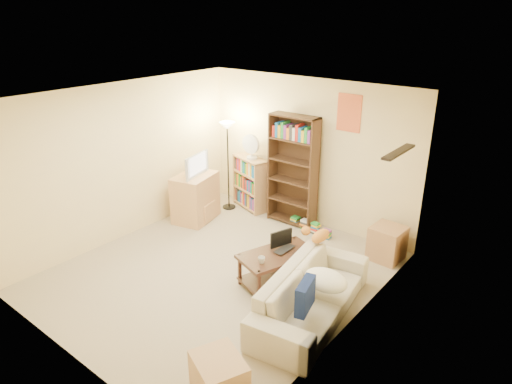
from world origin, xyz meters
TOP-DOWN VIEW (x-y plane):
  - room at (0.00, 0.01)m, footprint 4.50×4.54m
  - sofa at (1.55, -0.02)m, footprint 2.29×1.42m
  - navy_pillow at (1.72, -0.44)m, footprint 0.21×0.41m
  - cream_blanket at (1.69, 0.06)m, footprint 0.55×0.39m
  - tabby_cat at (1.17, 0.72)m, footprint 0.47×0.22m
  - coffee_table at (0.81, 0.29)m, footprint 0.88×1.16m
  - laptop at (0.88, 0.42)m, footprint 0.35×0.23m
  - laptop_screen at (0.74, 0.47)m, footprint 0.13×0.33m
  - mug at (0.79, -0.04)m, footprint 0.18×0.18m
  - tv_remote at (1.04, 0.58)m, footprint 0.06×0.19m
  - tv_stand at (-1.52, 1.05)m, footprint 0.72×0.88m
  - television at (-1.52, 1.05)m, footprint 0.72×0.39m
  - tall_bookshelf at (-0.12, 2.00)m, footprint 0.86×0.30m
  - short_bookshelf at (-1.09, 2.05)m, footprint 0.82×0.53m
  - desk_fan at (-1.03, 2.00)m, footprint 0.35×0.20m
  - floor_lamp at (-1.40, 1.79)m, footprint 0.28×0.28m
  - side_table at (1.71, 1.84)m, footprint 0.48×0.48m
  - end_cabinet at (1.53, -1.65)m, footprint 0.65×0.61m
  - book_stacks at (0.34, 1.92)m, footprint 0.86×0.25m

SIDE VIEW (x-z plane):
  - book_stacks at x=0.34m, z-range -0.01..0.17m
  - end_cabinet at x=1.53m, z-range 0.00..0.43m
  - side_table at x=1.71m, z-range 0.00..0.52m
  - sofa at x=1.55m, z-range 0.00..0.60m
  - coffee_table at x=0.81m, z-range 0.07..0.53m
  - tv_stand at x=-1.52m, z-range 0.00..0.83m
  - tv_remote at x=1.04m, z-range 0.46..0.48m
  - laptop at x=0.88m, z-range 0.46..0.48m
  - short_bookshelf at x=-1.09m, z-range 0.00..0.99m
  - mug at x=0.79m, z-range 0.46..0.54m
  - cream_blanket at x=1.69m, z-range 0.39..0.63m
  - navy_pillow at x=1.72m, z-range 0.39..0.75m
  - laptop_screen at x=0.74m, z-range 0.48..0.71m
  - tabby_cat at x=1.17m, z-range 0.60..0.76m
  - tall_bookshelf at x=-0.12m, z-range 0.05..1.96m
  - television at x=-1.52m, z-range 0.83..1.23m
  - desk_fan at x=-1.03m, z-range 0.99..1.45m
  - floor_lamp at x=-1.40m, z-range 0.49..2.14m
  - room at x=0.00m, z-range 0.36..2.88m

